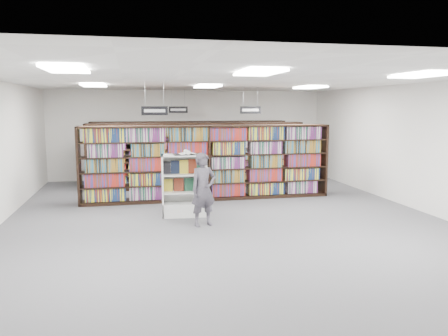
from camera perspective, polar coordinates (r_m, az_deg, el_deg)
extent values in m
plane|color=#4E4E53|center=(10.53, -0.23, -6.33)|extent=(12.00, 12.00, 0.00)
cube|color=white|center=(10.22, -0.24, 11.33)|extent=(10.00, 12.00, 0.10)
cube|color=white|center=(16.15, -4.55, 4.39)|extent=(10.00, 0.10, 3.20)
cube|color=white|center=(4.60, 15.10, -4.87)|extent=(10.00, 0.10, 3.20)
cube|color=white|center=(12.27, 23.30, 2.64)|extent=(0.10, 12.00, 3.20)
cube|color=black|center=(12.26, -2.12, 0.70)|extent=(7.00, 0.60, 2.10)
cube|color=maroon|center=(12.26, -2.12, 0.70)|extent=(6.88, 0.42, 1.98)
cube|color=black|center=(14.23, -3.49, 1.69)|extent=(7.00, 0.60, 2.10)
cube|color=maroon|center=(14.23, -3.49, 1.69)|extent=(6.88, 0.42, 1.98)
cube|color=black|center=(15.90, -4.39, 2.35)|extent=(7.00, 0.60, 2.10)
cube|color=maroon|center=(15.90, -4.39, 2.35)|extent=(6.88, 0.42, 1.98)
cylinder|color=#B2B2B7|center=(11.00, -10.29, 9.45)|extent=(0.01, 0.01, 0.58)
cylinder|color=#B2B2B7|center=(11.02, -7.90, 9.50)|extent=(0.01, 0.01, 0.58)
cube|color=black|center=(11.01, -9.05, 7.40)|extent=(0.65, 0.02, 0.22)
cube|color=white|center=(10.99, -9.04, 7.40)|extent=(0.52, 0.00, 0.08)
cylinder|color=#B2B2B7|center=(13.41, 2.53, 9.28)|extent=(0.01, 0.01, 0.58)
cylinder|color=#B2B2B7|center=(13.54, 4.42, 9.25)|extent=(0.01, 0.01, 0.58)
cube|color=black|center=(13.47, 3.47, 7.57)|extent=(0.65, 0.02, 0.22)
cube|color=white|center=(13.46, 3.48, 7.57)|extent=(0.52, 0.00, 0.08)
cylinder|color=#B2B2B7|center=(15.05, -6.90, 9.09)|extent=(0.01, 0.01, 0.58)
cylinder|color=#B2B2B7|center=(15.10, -5.15, 9.11)|extent=(0.01, 0.01, 0.58)
cube|color=black|center=(15.07, -6.00, 7.58)|extent=(0.65, 0.02, 0.22)
cube|color=white|center=(15.06, -6.00, 7.58)|extent=(0.52, 0.00, 0.08)
cube|color=white|center=(7.08, -19.94, 12.04)|extent=(0.60, 1.20, 0.04)
cube|color=white|center=(7.31, 4.63, 12.33)|extent=(0.60, 1.20, 0.04)
cube|color=white|center=(8.65, 24.43, 10.98)|extent=(0.60, 1.20, 0.04)
cube|color=white|center=(12.04, -16.63, 10.30)|extent=(0.60, 1.20, 0.04)
cube|color=white|center=(12.18, -2.18, 10.59)|extent=(0.60, 1.20, 0.04)
cube|color=white|center=(13.03, 11.16, 10.28)|extent=(0.60, 1.20, 0.04)
cube|color=white|center=(10.61, -5.18, -5.37)|extent=(1.10, 0.61, 0.32)
cube|color=white|center=(10.48, -8.01, -2.32)|extent=(0.08, 0.53, 1.48)
cube|color=white|center=(10.52, -2.44, -2.21)|extent=(0.08, 0.53, 1.48)
cube|color=white|center=(10.74, -5.28, -2.04)|extent=(1.06, 0.11, 1.48)
cube|color=white|center=(10.39, -5.27, 1.68)|extent=(1.10, 0.61, 0.03)
cube|color=white|center=(10.52, -5.21, -3.12)|extent=(1.01, 0.56, 0.02)
cube|color=white|center=(10.45, -5.24, -0.84)|extent=(1.01, 0.56, 0.02)
cube|color=black|center=(10.46, -7.50, 0.09)|extent=(0.22, 0.09, 0.32)
cube|color=black|center=(10.47, -6.38, 0.11)|extent=(0.22, 0.09, 0.32)
cube|color=gold|center=(10.47, -5.26, 0.13)|extent=(0.22, 0.09, 0.32)
cube|color=maroon|center=(10.48, -4.14, 0.15)|extent=(0.22, 0.09, 0.32)
cube|color=#1E4D34|center=(10.50, -3.03, 0.17)|extent=(0.22, 0.09, 0.32)
cube|color=gold|center=(10.53, -7.35, -2.25)|extent=(0.24, 0.08, 0.30)
cube|color=maroon|center=(10.53, -5.94, -2.23)|extent=(0.24, 0.08, 0.30)
cube|color=#1E4D34|center=(10.55, -4.53, -2.20)|extent=(0.24, 0.08, 0.30)
cube|color=black|center=(10.56, -3.12, -2.17)|extent=(0.24, 0.08, 0.30)
cube|color=black|center=(10.37, -4.74, 1.80)|extent=(0.70, 0.44, 0.02)
cube|color=white|center=(10.35, -5.63, 1.84)|extent=(0.33, 0.38, 0.06)
cube|color=white|center=(10.39, -3.85, 1.89)|extent=(0.32, 0.38, 0.08)
cylinder|color=white|center=(10.36, -4.86, 2.09)|extent=(0.13, 0.35, 0.10)
imported|color=#514D58|center=(9.58, -2.69, -2.84)|extent=(0.68, 0.55, 1.61)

